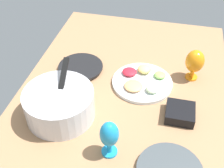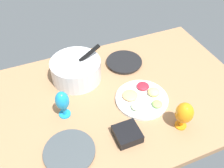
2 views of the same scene
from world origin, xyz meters
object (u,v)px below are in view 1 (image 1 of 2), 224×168
Objects in this scene: mixing_bowl at (60,103)px; fruit_platter at (142,81)px; hurricane_glass_orange at (195,62)px; hurricane_glass_blue at (109,136)px; dinner_plate_right at (81,68)px; square_bowl_black at (180,113)px.

mixing_bowl is 44.95cm from fruit_platter.
mixing_bowl is at bearing 124.90° from hurricane_glass_orange.
fruit_platter is at bearing -8.33° from hurricane_glass_blue.
dinner_plate_right is 1.89× the size of square_bowl_black.
hurricane_glass_orange is at bearing -9.07° from square_bowl_black.
hurricane_glass_blue is at bearing -150.44° from dinner_plate_right.
hurricane_glass_orange is at bearing -29.50° from hurricane_glass_blue.
dinner_plate_right is 1.43× the size of hurricane_glass_orange.
hurricane_glass_blue is 1.36× the size of square_bowl_black.
dinner_plate_right is at bearing 96.17° from hurricane_glass_orange.
square_bowl_black is (25.98, -26.71, -7.97)cm from hurricane_glass_blue.
fruit_platter is (-4.06, -34.46, 0.31)cm from dinner_plate_right.
dinner_plate_right is at bearing 2.39° from mixing_bowl.
mixing_bowl is at bearing -177.61° from dinner_plate_right.
mixing_bowl is 1.90× the size of hurricane_glass_orange.
hurricane_glass_blue reaches higher than dinner_plate_right.
hurricane_glass_blue is (-45.07, 6.60, 9.19)cm from fruit_platter.
mixing_bowl reaches higher than hurricane_glass_blue.
square_bowl_black is at bearing 170.93° from hurricane_glass_orange.
mixing_bowl reaches higher than square_bowl_black.
hurricane_glass_orange is at bearing -55.10° from mixing_bowl.
fruit_platter is at bearing 112.88° from hurricane_glass_orange.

